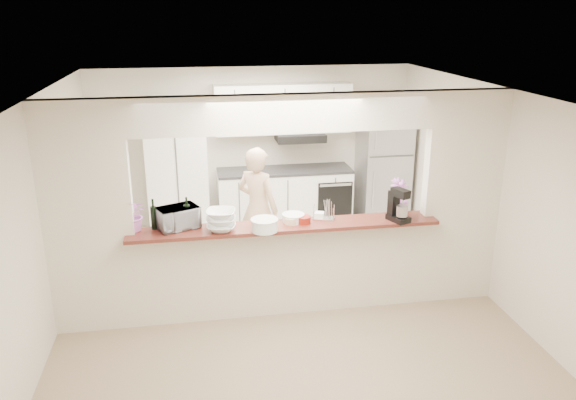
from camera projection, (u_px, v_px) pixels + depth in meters
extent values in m
plane|color=tan|center=(285.00, 311.00, 6.51)|extent=(6.00, 6.00, 0.00)
cube|color=beige|center=(267.00, 256.00, 7.95)|extent=(5.00, 2.90, 0.01)
cube|color=silver|center=(89.00, 221.00, 5.77)|extent=(0.90, 0.15, 2.50)
cube|color=silver|center=(461.00, 199.00, 6.44)|extent=(0.90, 0.15, 2.50)
cube|color=silver|center=(285.00, 113.00, 5.77)|extent=(3.20, 0.15, 0.40)
cube|color=silver|center=(285.00, 270.00, 6.34)|extent=(3.20, 0.15, 1.05)
cube|color=brown|center=(286.00, 226.00, 6.12)|extent=(3.40, 0.38, 0.04)
cube|color=white|center=(177.00, 167.00, 8.50)|extent=(0.90, 0.60, 2.10)
cube|color=white|center=(285.00, 199.00, 8.96)|extent=(2.10, 0.60, 0.90)
cube|color=#303032|center=(285.00, 170.00, 8.80)|extent=(2.10, 0.62, 0.04)
cube|color=white|center=(283.00, 108.00, 8.62)|extent=(2.10, 0.35, 0.75)
cube|color=black|center=(300.00, 137.00, 8.70)|extent=(0.75, 0.45, 0.12)
cube|color=black|center=(335.00, 199.00, 8.78)|extent=(0.55, 0.02, 0.55)
cube|color=#ABACB0|center=(383.00, 171.00, 9.04)|extent=(0.75, 0.70, 1.70)
imported|color=#DA73CD|center=(134.00, 215.00, 5.89)|extent=(0.36, 0.33, 0.35)
cylinder|color=black|center=(187.00, 216.00, 6.01)|extent=(0.07, 0.07, 0.25)
cylinder|color=black|center=(186.00, 201.00, 5.96)|extent=(0.02, 0.02, 0.09)
cylinder|color=black|center=(154.00, 218.00, 5.96)|extent=(0.07, 0.07, 0.25)
cylinder|color=black|center=(153.00, 203.00, 5.90)|extent=(0.02, 0.02, 0.09)
imported|color=#ADADB2|center=(178.00, 218.00, 5.98)|extent=(0.50, 0.43, 0.23)
imported|color=white|center=(221.00, 221.00, 5.91)|extent=(0.35, 0.35, 0.23)
cylinder|color=white|center=(264.00, 225.00, 5.92)|extent=(0.28, 0.28, 0.12)
cylinder|color=white|center=(264.00, 219.00, 5.90)|extent=(0.29, 0.29, 0.01)
cylinder|color=white|center=(293.00, 218.00, 6.19)|extent=(0.24, 0.24, 0.08)
cylinder|color=white|center=(293.00, 214.00, 6.18)|extent=(0.25, 0.25, 0.01)
cylinder|color=maroon|center=(303.00, 220.00, 6.15)|extent=(0.16, 0.16, 0.08)
cylinder|color=beige|center=(291.00, 221.00, 6.13)|extent=(0.15, 0.15, 0.07)
cube|color=silver|center=(324.00, 218.00, 6.27)|extent=(0.27, 0.21, 0.01)
cube|color=white|center=(324.00, 215.00, 6.26)|extent=(0.13, 0.13, 0.06)
cube|color=black|center=(398.00, 218.00, 6.21)|extent=(0.24, 0.29, 0.06)
cube|color=black|center=(394.00, 202.00, 6.23)|extent=(0.13, 0.12, 0.27)
cube|color=black|center=(400.00, 193.00, 6.11)|extent=(0.18, 0.24, 0.09)
cylinder|color=#B7B7BC|center=(402.00, 211.00, 6.14)|extent=(0.12, 0.12, 0.12)
imported|color=#B167C0|center=(398.00, 197.00, 6.35)|extent=(0.31, 0.31, 0.42)
imported|color=#DAB08E|center=(258.00, 209.00, 7.39)|extent=(0.71, 0.69, 1.65)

